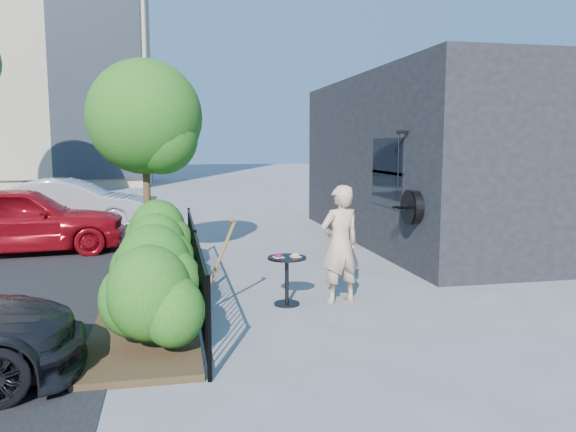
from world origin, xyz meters
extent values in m
plane|color=gray|center=(0.00, 0.00, 0.00)|extent=(120.00, 120.00, 0.00)
cube|color=black|center=(5.50, 4.50, 2.00)|extent=(6.00, 9.00, 4.00)
cube|color=black|center=(2.51, 2.40, 1.80)|extent=(0.04, 1.60, 1.40)
cube|color=black|center=(2.52, 2.40, 1.80)|extent=(0.05, 1.70, 0.06)
cylinder|color=black|center=(2.42, 0.90, 1.25)|extent=(0.18, 0.60, 0.60)
cylinder|color=black|center=(2.32, 0.90, 1.25)|extent=(0.03, 0.64, 0.64)
cube|color=black|center=(2.40, 1.40, 2.60)|extent=(0.25, 0.06, 0.06)
cylinder|color=black|center=(2.32, 1.40, 2.05)|extent=(0.02, 0.02, 1.05)
cylinder|color=black|center=(-1.50, -3.00, 0.55)|extent=(0.05, 0.05, 1.10)
cylinder|color=black|center=(-1.50, 0.00, 0.55)|extent=(0.05, 0.05, 1.10)
cylinder|color=black|center=(-1.50, 3.00, 0.55)|extent=(0.05, 0.05, 1.10)
cube|color=black|center=(-1.50, 0.00, 1.06)|extent=(0.03, 6.00, 0.03)
cube|color=black|center=(-1.50, 0.00, 0.10)|extent=(0.03, 6.00, 0.03)
cylinder|color=black|center=(-1.50, -2.90, 0.55)|extent=(0.02, 0.02, 1.04)
cylinder|color=black|center=(-1.50, -2.70, 0.55)|extent=(0.02, 0.02, 1.04)
cylinder|color=black|center=(-1.50, -2.50, 0.55)|extent=(0.02, 0.02, 1.04)
cylinder|color=black|center=(-1.50, -2.30, 0.55)|extent=(0.02, 0.02, 1.04)
cylinder|color=black|center=(-1.50, -2.10, 0.55)|extent=(0.02, 0.02, 1.04)
cylinder|color=black|center=(-1.50, -1.90, 0.55)|extent=(0.02, 0.02, 1.04)
cylinder|color=black|center=(-1.50, -1.70, 0.55)|extent=(0.02, 0.02, 1.04)
cylinder|color=black|center=(-1.50, -1.50, 0.55)|extent=(0.02, 0.02, 1.04)
cylinder|color=black|center=(-1.50, -1.30, 0.55)|extent=(0.02, 0.02, 1.04)
cylinder|color=black|center=(-1.50, -1.10, 0.55)|extent=(0.02, 0.02, 1.04)
cylinder|color=black|center=(-1.50, -0.90, 0.55)|extent=(0.02, 0.02, 1.04)
cylinder|color=black|center=(-1.50, -0.70, 0.55)|extent=(0.02, 0.02, 1.04)
cylinder|color=black|center=(-1.50, -0.50, 0.55)|extent=(0.02, 0.02, 1.04)
cylinder|color=black|center=(-1.50, -0.30, 0.55)|extent=(0.02, 0.02, 1.04)
cylinder|color=black|center=(-1.50, -0.10, 0.55)|extent=(0.02, 0.02, 1.04)
cylinder|color=black|center=(-1.50, 0.10, 0.55)|extent=(0.02, 0.02, 1.04)
cylinder|color=black|center=(-1.50, 0.30, 0.55)|extent=(0.02, 0.02, 1.04)
cylinder|color=black|center=(-1.50, 0.50, 0.55)|extent=(0.02, 0.02, 1.04)
cylinder|color=black|center=(-1.50, 0.70, 0.55)|extent=(0.02, 0.02, 1.04)
cylinder|color=black|center=(-1.50, 0.90, 0.55)|extent=(0.02, 0.02, 1.04)
cylinder|color=black|center=(-1.50, 1.10, 0.55)|extent=(0.02, 0.02, 1.04)
cylinder|color=black|center=(-1.50, 1.30, 0.55)|extent=(0.02, 0.02, 1.04)
cylinder|color=black|center=(-1.50, 1.50, 0.55)|extent=(0.02, 0.02, 1.04)
cylinder|color=black|center=(-1.50, 1.70, 0.55)|extent=(0.02, 0.02, 1.04)
cylinder|color=black|center=(-1.50, 1.90, 0.55)|extent=(0.02, 0.02, 1.04)
cylinder|color=black|center=(-1.50, 2.10, 0.55)|extent=(0.02, 0.02, 1.04)
cylinder|color=black|center=(-1.50, 2.30, 0.55)|extent=(0.02, 0.02, 1.04)
cylinder|color=black|center=(-1.50, 2.50, 0.55)|extent=(0.02, 0.02, 1.04)
cylinder|color=black|center=(-1.50, 2.70, 0.55)|extent=(0.02, 0.02, 1.04)
cylinder|color=black|center=(-1.50, 2.90, 0.55)|extent=(0.02, 0.02, 1.04)
cube|color=#382616|center=(-2.20, 0.00, 0.04)|extent=(1.30, 6.00, 0.08)
ellipsoid|color=#1D5E15|center=(-2.10, -2.20, 0.70)|extent=(1.10, 1.10, 1.24)
ellipsoid|color=#1D5E15|center=(-2.10, -0.60, 0.70)|extent=(1.10, 1.10, 1.24)
ellipsoid|color=#1D5E15|center=(-2.10, 0.90, 0.70)|extent=(1.10, 1.10, 1.24)
ellipsoid|color=#1D5E15|center=(-2.10, 2.30, 0.70)|extent=(1.10, 1.10, 1.24)
cylinder|color=#3F2B19|center=(-2.30, 2.80, 1.20)|extent=(0.14, 0.14, 2.40)
sphere|color=#1D5E15|center=(-2.30, 2.80, 2.84)|extent=(2.20, 2.20, 2.20)
sphere|color=#1D5E15|center=(-2.00, 2.60, 2.51)|extent=(1.43, 1.43, 1.43)
cylinder|color=black|center=(-0.19, -0.48, 0.71)|extent=(0.58, 0.58, 0.03)
cylinder|color=black|center=(-0.19, -0.48, 0.36)|extent=(0.06, 0.06, 0.69)
cylinder|color=black|center=(-0.19, -0.48, 0.01)|extent=(0.38, 0.38, 0.03)
cube|color=white|center=(-0.31, -0.48, 0.73)|extent=(0.16, 0.16, 0.01)
cube|color=white|center=(-0.06, -0.49, 0.73)|extent=(0.16, 0.16, 0.01)
torus|color=#4D0C18|center=(-0.31, -0.48, 0.75)|extent=(0.13, 0.13, 0.04)
torus|color=tan|center=(-0.06, -0.49, 0.75)|extent=(0.13, 0.13, 0.04)
imported|color=#D1A887|center=(0.62, -0.50, 0.89)|extent=(0.73, 0.57, 1.78)
cylinder|color=brown|center=(-1.22, -0.75, 0.74)|extent=(0.53, 0.05, 1.18)
cube|color=gray|center=(-1.40, -0.75, 0.10)|extent=(0.12, 0.18, 0.25)
cylinder|color=brown|center=(-1.03, -0.75, 1.33)|extent=(0.10, 0.10, 0.07)
imported|color=#AA0E19|center=(-5.07, 4.58, 0.75)|extent=(4.58, 2.24, 1.51)
imported|color=#B7B7BC|center=(-4.56, 7.84, 0.72)|extent=(4.42, 1.72, 1.43)
camera|label=1|loc=(-1.83, -8.44, 2.37)|focal=35.00mm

